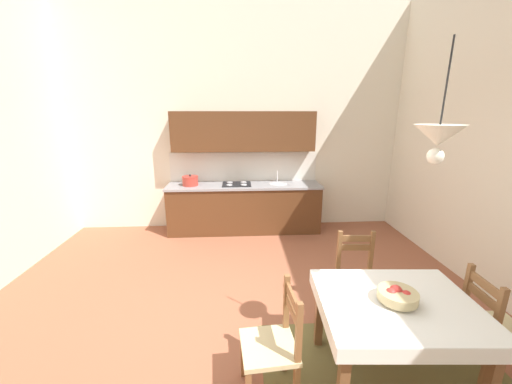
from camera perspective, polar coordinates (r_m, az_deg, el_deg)
The scene contains 9 objects.
ground_plane at distance 3.52m, azimuth -3.29°, elevation -24.35°, with size 6.66×6.40×0.10m, color #99563D.
wall_back at distance 5.68m, azimuth -3.72°, elevation 13.42°, with size 6.66×0.12×4.05m, color silver.
kitchen_cabinetry at distance 5.51m, azimuth -2.33°, elevation 1.11°, with size 2.81×0.63×2.20m.
dining_table at distance 2.79m, azimuth 25.21°, elevation -20.68°, with size 1.26×1.04×0.75m.
dining_chair_kitchen_side at distance 3.54m, azimuth 18.85°, elevation -15.30°, with size 0.45×0.45×0.93m.
dining_chair_tv_side at distance 2.59m, azimuth 3.43°, elevation -27.23°, with size 0.45×0.45×0.93m.
dining_chair_window_side at distance 3.38m, azimuth 38.57°, elevation -19.66°, with size 0.45×0.45×0.93m.
fruit_bowl at distance 2.68m, azimuth 25.49°, elevation -17.43°, with size 0.30×0.30×0.12m.
pendant_lamp at distance 2.35m, azimuth 31.59°, elevation 9.00°, with size 0.32×0.32×0.80m.
Camera 1 is at (0.02, -2.72, 2.19)m, focal length 20.85 mm.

